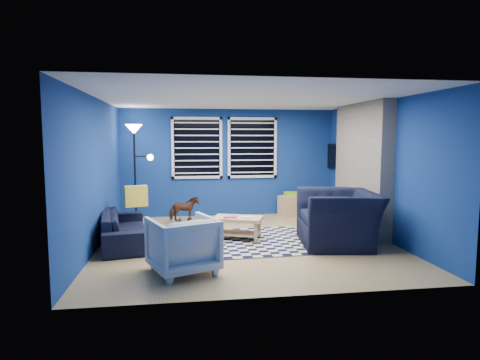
{
  "coord_description": "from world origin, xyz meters",
  "views": [
    {
      "loc": [
        -1.09,
        -6.86,
        1.83
      ],
      "look_at": [
        -0.06,
        0.3,
        1.07
      ],
      "focal_mm": 30.0,
      "sensor_mm": 36.0,
      "label": 1
    }
  ],
  "objects_px": {
    "coffee_table": "(238,223)",
    "cabinet": "(292,205)",
    "sofa": "(125,228)",
    "rocking_horse": "(184,209)",
    "armchair_bent": "(183,245)",
    "floor_lamp": "(135,143)",
    "armchair_big": "(338,218)",
    "tv": "(336,157)"
  },
  "relations": [
    {
      "from": "floor_lamp",
      "to": "armchair_big",
      "type": "bearing_deg",
      "value": -32.82
    },
    {
      "from": "coffee_table",
      "to": "armchair_big",
      "type": "bearing_deg",
      "value": -19.05
    },
    {
      "from": "armchair_bent",
      "to": "floor_lamp",
      "type": "xyz_separation_m",
      "value": [
        -0.98,
        3.41,
        1.35
      ]
    },
    {
      "from": "sofa",
      "to": "floor_lamp",
      "type": "xyz_separation_m",
      "value": [
        0.02,
        1.77,
        1.45
      ]
    },
    {
      "from": "armchair_big",
      "to": "armchair_bent",
      "type": "xyz_separation_m",
      "value": [
        -2.65,
        -1.07,
        -0.08
      ]
    },
    {
      "from": "cabinet",
      "to": "coffee_table",
      "type": "bearing_deg",
      "value": -141.13
    },
    {
      "from": "tv",
      "to": "armchair_bent",
      "type": "relative_size",
      "value": 1.18
    },
    {
      "from": "armchair_bent",
      "to": "rocking_horse",
      "type": "relative_size",
      "value": 1.39
    },
    {
      "from": "floor_lamp",
      "to": "armchair_bent",
      "type": "bearing_deg",
      "value": -74.04
    },
    {
      "from": "rocking_horse",
      "to": "tv",
      "type": "bearing_deg",
      "value": -102.15
    },
    {
      "from": "armchair_big",
      "to": "armchair_bent",
      "type": "distance_m",
      "value": 2.86
    },
    {
      "from": "armchair_bent",
      "to": "sofa",
      "type": "bearing_deg",
      "value": -80.05
    },
    {
      "from": "sofa",
      "to": "armchair_big",
      "type": "distance_m",
      "value": 3.7
    },
    {
      "from": "coffee_table",
      "to": "tv",
      "type": "bearing_deg",
      "value": 35.42
    },
    {
      "from": "sofa",
      "to": "rocking_horse",
      "type": "bearing_deg",
      "value": -45.38
    },
    {
      "from": "tv",
      "to": "coffee_table",
      "type": "distance_m",
      "value": 3.33
    },
    {
      "from": "armchair_bent",
      "to": "armchair_big",
      "type": "bearing_deg",
      "value": -179.28
    },
    {
      "from": "tv",
      "to": "cabinet",
      "type": "relative_size",
      "value": 1.56
    },
    {
      "from": "tv",
      "to": "floor_lamp",
      "type": "bearing_deg",
      "value": -179.24
    },
    {
      "from": "rocking_horse",
      "to": "coffee_table",
      "type": "height_order",
      "value": "rocking_horse"
    },
    {
      "from": "armchair_bent",
      "to": "cabinet",
      "type": "distance_m",
      "value": 4.52
    },
    {
      "from": "armchair_big",
      "to": "armchair_bent",
      "type": "relative_size",
      "value": 1.67
    },
    {
      "from": "floor_lamp",
      "to": "cabinet",
      "type": "bearing_deg",
      "value": 5.0
    },
    {
      "from": "cabinet",
      "to": "floor_lamp",
      "type": "bearing_deg",
      "value": 171.18
    },
    {
      "from": "tv",
      "to": "coffee_table",
      "type": "bearing_deg",
      "value": -144.58
    },
    {
      "from": "tv",
      "to": "floor_lamp",
      "type": "height_order",
      "value": "floor_lamp"
    },
    {
      "from": "coffee_table",
      "to": "cabinet",
      "type": "height_order",
      "value": "cabinet"
    },
    {
      "from": "cabinet",
      "to": "tv",
      "type": "bearing_deg",
      "value": -28.08
    },
    {
      "from": "sofa",
      "to": "coffee_table",
      "type": "xyz_separation_m",
      "value": [
        1.98,
        0.01,
        0.02
      ]
    },
    {
      "from": "cabinet",
      "to": "sofa",
      "type": "bearing_deg",
      "value": -163.55
    },
    {
      "from": "armchair_big",
      "to": "rocking_horse",
      "type": "height_order",
      "value": "armchair_big"
    },
    {
      "from": "floor_lamp",
      "to": "sofa",
      "type": "bearing_deg",
      "value": -90.76
    },
    {
      "from": "armchair_bent",
      "to": "coffee_table",
      "type": "xyz_separation_m",
      "value": [
        0.98,
        1.65,
        -0.09
      ]
    },
    {
      "from": "coffee_table",
      "to": "rocking_horse",
      "type": "bearing_deg",
      "value": 123.24
    },
    {
      "from": "rocking_horse",
      "to": "cabinet",
      "type": "relative_size",
      "value": 0.95
    },
    {
      "from": "sofa",
      "to": "cabinet",
      "type": "bearing_deg",
      "value": -69.81
    },
    {
      "from": "sofa",
      "to": "rocking_horse",
      "type": "height_order",
      "value": "rocking_horse"
    },
    {
      "from": "coffee_table",
      "to": "cabinet",
      "type": "distance_m",
      "value": 2.61
    },
    {
      "from": "tv",
      "to": "sofa",
      "type": "height_order",
      "value": "tv"
    },
    {
      "from": "armchair_big",
      "to": "floor_lamp",
      "type": "height_order",
      "value": "floor_lamp"
    },
    {
      "from": "coffee_table",
      "to": "armchair_bent",
      "type": "bearing_deg",
      "value": -120.77
    },
    {
      "from": "armchair_bent",
      "to": "rocking_horse",
      "type": "xyz_separation_m",
      "value": [
        0.03,
        3.1,
        -0.06
      ]
    }
  ]
}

